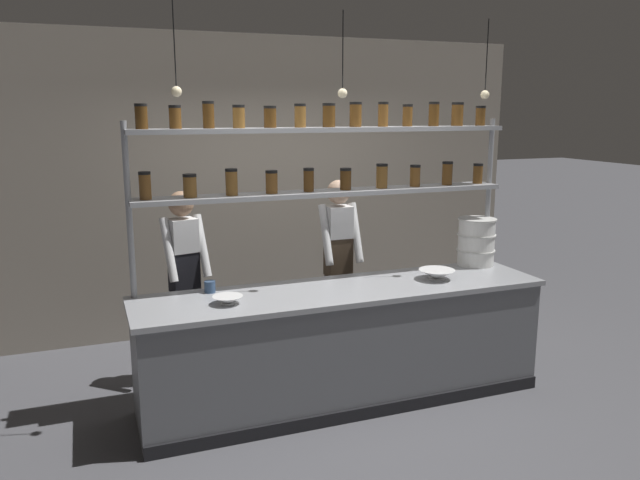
% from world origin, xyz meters
% --- Properties ---
extents(ground_plane, '(40.00, 40.00, 0.00)m').
position_xyz_m(ground_plane, '(0.00, 0.00, 0.00)').
color(ground_plane, '#4C4C51').
extents(back_wall, '(5.61, 0.12, 3.00)m').
position_xyz_m(back_wall, '(0.00, 2.01, 1.50)').
color(back_wall, '#9E9384').
rests_on(back_wall, ground_plane).
extents(prep_counter, '(3.21, 0.76, 0.92)m').
position_xyz_m(prep_counter, '(0.00, -0.00, 0.46)').
color(prep_counter, slate).
rests_on(prep_counter, ground_plane).
extents(spice_shelf_unit, '(3.09, 0.28, 2.33)m').
position_xyz_m(spice_shelf_unit, '(-0.00, 0.33, 1.85)').
color(spice_shelf_unit, '#999BA0').
rests_on(spice_shelf_unit, ground_plane).
extents(chef_left, '(0.40, 0.33, 1.62)m').
position_xyz_m(chef_left, '(-1.08, 0.83, 0.93)').
color(chef_left, black).
rests_on(chef_left, ground_plane).
extents(chef_center, '(0.36, 0.29, 1.66)m').
position_xyz_m(chef_center, '(0.28, 0.77, 0.96)').
color(chef_center, black).
rests_on(chef_center, ground_plane).
extents(container_stack, '(0.33, 0.33, 0.42)m').
position_xyz_m(container_stack, '(1.38, 0.27, 1.13)').
color(container_stack, white).
rests_on(container_stack, prep_counter).
extents(prep_bowl_near_left, '(0.29, 0.29, 0.08)m').
position_xyz_m(prep_bowl_near_left, '(0.80, -0.03, 0.96)').
color(prep_bowl_near_left, white).
rests_on(prep_bowl_near_left, prep_counter).
extents(prep_bowl_center_front, '(0.22, 0.22, 0.06)m').
position_xyz_m(prep_bowl_center_front, '(-0.92, -0.08, 0.95)').
color(prep_bowl_center_front, white).
rests_on(prep_bowl_center_front, prep_counter).
extents(serving_cup_front, '(0.08, 0.08, 0.09)m').
position_xyz_m(serving_cup_front, '(-0.98, 0.25, 0.96)').
color(serving_cup_front, '#334C70').
rests_on(serving_cup_front, prep_counter).
extents(pendant_light_row, '(2.47, 0.07, 0.61)m').
position_xyz_m(pendant_light_row, '(-0.01, 0.00, 2.41)').
color(pendant_light_row, black).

